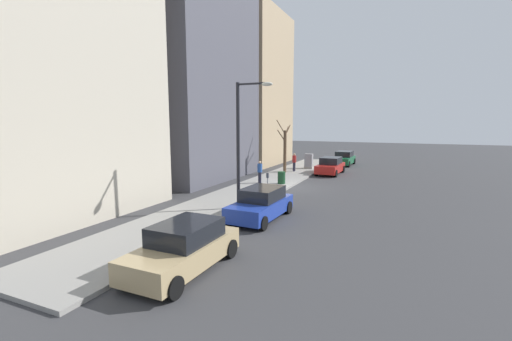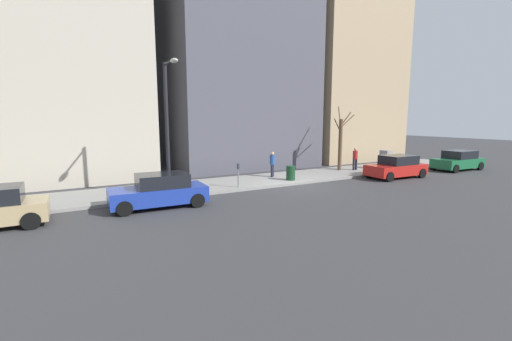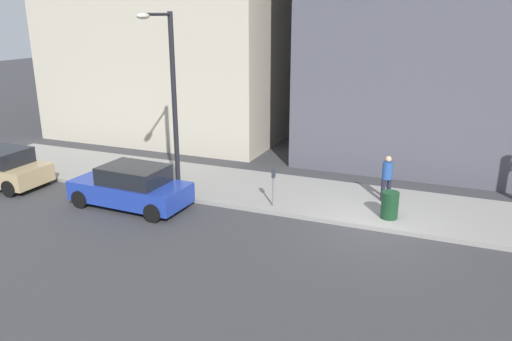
% 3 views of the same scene
% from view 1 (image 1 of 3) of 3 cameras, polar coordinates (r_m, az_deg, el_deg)
% --- Properties ---
extents(ground_plane, '(120.00, 120.00, 0.00)m').
position_cam_1_polar(ground_plane, '(24.70, 5.88, -2.86)').
color(ground_plane, '#38383A').
extents(sidewalk, '(4.00, 36.00, 0.15)m').
position_cam_1_polar(sidewalk, '(25.36, 1.58, -2.36)').
color(sidewalk, gray).
rests_on(sidewalk, ground).
extents(parked_car_green, '(2.06, 4.26, 1.52)m').
position_cam_1_polar(parked_car_green, '(38.56, 14.44, 1.96)').
color(parked_car_green, '#196038').
rests_on(parked_car_green, ground).
extents(parked_car_red, '(2.05, 4.26, 1.52)m').
position_cam_1_polar(parked_car_red, '(31.60, 12.30, 0.74)').
color(parked_car_red, red).
rests_on(parked_car_red, ground).
extents(parked_car_blue, '(2.06, 4.27, 1.52)m').
position_cam_1_polar(parked_car_blue, '(16.63, 0.84, -5.61)').
color(parked_car_blue, '#1E389E').
rests_on(parked_car_blue, ground).
extents(parked_car_tan, '(1.97, 4.23, 1.52)m').
position_cam_1_polar(parked_car_tan, '(11.30, -11.93, -12.47)').
color(parked_car_tan, tan).
rests_on(parked_car_tan, ground).
extents(parking_meter, '(0.14, 0.10, 1.35)m').
position_cam_1_polar(parking_meter, '(21.48, 1.93, -1.82)').
color(parking_meter, slate).
rests_on(parking_meter, sidewalk).
extents(utility_box, '(0.83, 0.61, 1.43)m').
position_cam_1_polar(utility_box, '(34.00, 8.79, 1.53)').
color(utility_box, '#A8A399').
rests_on(utility_box, sidewalk).
extents(streetlamp, '(1.97, 0.32, 6.50)m').
position_cam_1_polar(streetlamp, '(17.57, -2.23, 5.94)').
color(streetlamp, black).
rests_on(streetlamp, sidewalk).
extents(bare_tree, '(1.38, 1.65, 4.75)m').
position_cam_1_polar(bare_tree, '(31.01, 4.82, 3.57)').
color(bare_tree, brown).
rests_on(bare_tree, sidewalk).
extents(trash_bin, '(0.56, 0.56, 0.90)m').
position_cam_1_polar(trash_bin, '(25.29, 4.27, -1.21)').
color(trash_bin, '#14381E').
rests_on(trash_bin, sidewalk).
extents(pedestrian_near_meter, '(0.36, 0.40, 1.66)m').
position_cam_1_polar(pedestrian_near_meter, '(31.83, 6.39, 1.56)').
color(pedestrian_near_meter, '#1E1E2D').
rests_on(pedestrian_near_meter, sidewalk).
extents(pedestrian_midblock, '(0.36, 0.36, 1.66)m').
position_cam_1_polar(pedestrian_midblock, '(25.47, 0.64, -0.01)').
color(pedestrian_midblock, '#1E1E2D').
rests_on(pedestrian_midblock, sidewalk).
extents(office_tower_left, '(9.73, 9.73, 16.47)m').
position_cam_1_polar(office_tower_left, '(39.98, -2.79, 13.19)').
color(office_tower_left, tan).
rests_on(office_tower_left, ground).
extents(office_block_center, '(11.45, 11.45, 25.15)m').
position_cam_1_polar(office_block_center, '(31.58, -14.43, 22.33)').
color(office_block_center, '#4C4C56').
rests_on(office_block_center, ground).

